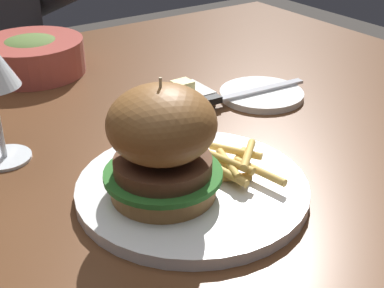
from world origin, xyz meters
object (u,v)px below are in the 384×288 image
object	(u,v)px
table_knife	(235,95)
soup_bowl	(32,55)
burger_sandwich	(162,143)
butter_dish	(183,96)
bread_plate	(261,94)
main_plate	(192,188)

from	to	relation	value
table_knife	soup_bowl	bearing A→B (deg)	124.61
burger_sandwich	butter_dish	bearing A→B (deg)	52.41
burger_sandwich	bread_plate	bearing A→B (deg)	30.38
burger_sandwich	butter_dish	distance (m)	0.28
table_knife	main_plate	bearing A→B (deg)	-138.93
main_plate	soup_bowl	distance (m)	0.48
main_plate	burger_sandwich	distance (m)	0.08
soup_bowl	bread_plate	bearing A→B (deg)	-49.82
main_plate	soup_bowl	world-z (taller)	soup_bowl
burger_sandwich	soup_bowl	distance (m)	0.48
bread_plate	soup_bowl	size ratio (longest dim) A/B	0.74
table_knife	burger_sandwich	bearing A→B (deg)	-143.86
butter_dish	soup_bowl	xyz separation A→B (m)	(-0.14, 0.26, 0.02)
burger_sandwich	bread_plate	xyz separation A→B (m)	(0.28, 0.17, -0.07)
butter_dish	bread_plate	bearing A→B (deg)	-23.93
bread_plate	table_knife	distance (m)	0.05
burger_sandwich	soup_bowl	bearing A→B (deg)	87.29
main_plate	butter_dish	distance (m)	0.25
bread_plate	butter_dish	xyz separation A→B (m)	(-0.12, 0.05, 0.01)
main_plate	table_knife	distance (m)	0.26
burger_sandwich	bread_plate	size ratio (longest dim) A/B	1.01
main_plate	table_knife	xyz separation A→B (m)	(0.20, 0.17, 0.01)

